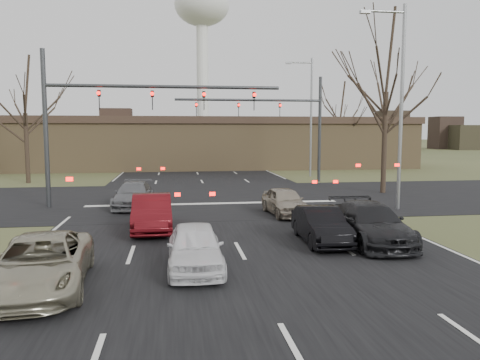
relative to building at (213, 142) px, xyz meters
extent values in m
plane|color=#3B4424|center=(-2.00, -38.00, -2.67)|extent=(360.00, 360.00, 0.00)
cube|color=black|center=(-2.00, 22.00, -2.66)|extent=(14.00, 300.00, 0.02)
cube|color=black|center=(-2.00, -23.00, -2.65)|extent=(200.00, 14.00, 0.02)
cube|color=olive|center=(0.00, 0.00, -0.37)|extent=(42.00, 10.00, 4.60)
cube|color=#38281E|center=(0.00, 0.00, 2.28)|extent=(42.40, 10.40, 0.70)
cylinder|color=silver|center=(4.00, 82.00, 14.33)|extent=(3.20, 3.20, 34.00)
ellipsoid|color=silver|center=(4.00, 82.00, 35.33)|extent=(15.00, 15.00, 11.25)
cylinder|color=#383A3D|center=(-10.50, -25.00, 1.33)|extent=(0.24, 0.24, 8.00)
cylinder|color=#383A3D|center=(-4.50, -25.00, 3.53)|extent=(12.00, 0.18, 0.18)
imported|color=black|center=(-7.83, -25.00, 2.83)|extent=(0.16, 0.20, 1.00)
imported|color=black|center=(-5.17, -25.00, 2.83)|extent=(0.16, 0.20, 1.00)
imported|color=black|center=(-2.50, -25.00, 2.83)|extent=(0.16, 0.20, 1.00)
imported|color=black|center=(0.17, -25.00, 2.83)|extent=(0.16, 0.20, 1.00)
cylinder|color=#383A3D|center=(7.00, -15.00, 1.33)|extent=(0.24, 0.24, 8.00)
cylinder|color=#383A3D|center=(1.50, -15.00, 3.53)|extent=(11.00, 0.18, 0.18)
imported|color=black|center=(3.86, -15.00, 2.83)|extent=(0.16, 0.20, 1.00)
imported|color=black|center=(0.71, -15.00, 2.83)|extent=(0.16, 0.20, 1.00)
imported|color=black|center=(-2.43, -15.00, 2.83)|extent=(0.16, 0.20, 1.00)
cylinder|color=gray|center=(7.00, -28.00, 2.33)|extent=(0.18, 0.18, 10.00)
cylinder|color=gray|center=(6.00, -28.00, 6.93)|extent=(2.00, 0.12, 0.12)
cube|color=gray|center=(5.00, -28.00, 6.88)|extent=(0.50, 0.25, 0.15)
cylinder|color=gray|center=(7.50, -11.00, 2.33)|extent=(0.18, 0.18, 10.00)
cylinder|color=gray|center=(6.50, -11.00, 6.93)|extent=(2.00, 0.12, 0.12)
cube|color=gray|center=(5.50, -11.00, 6.88)|extent=(0.50, 0.25, 0.15)
cylinder|color=black|center=(9.00, -22.00, 0.50)|extent=(0.32, 0.32, 6.33)
cylinder|color=black|center=(-15.00, -13.00, -0.05)|extent=(0.32, 0.32, 5.23)
cylinder|color=black|center=(13.00, -3.00, -0.19)|extent=(0.32, 0.32, 4.95)
imported|color=#9D987F|center=(-7.41, -37.99, -1.99)|extent=(2.63, 4.99, 1.34)
imported|color=white|center=(-3.54, -36.82, -2.01)|extent=(1.57, 3.85, 1.31)
imported|color=black|center=(0.99, -34.25, -2.04)|extent=(1.45, 3.86, 1.26)
imported|color=black|center=(2.70, -34.53, -1.97)|extent=(2.14, 4.88, 1.39)
imported|color=slate|center=(-6.20, -25.50, -2.02)|extent=(2.01, 4.53, 1.29)
imported|color=#530B11|center=(-5.00, -31.32, -1.96)|extent=(1.67, 4.36, 1.42)
imported|color=gray|center=(1.00, -28.75, -2.02)|extent=(1.78, 3.88, 1.29)
camera|label=1|loc=(-4.09, -49.86, 1.28)|focal=35.00mm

